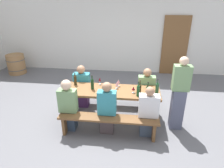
# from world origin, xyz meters

# --- Properties ---
(ground_plane) EXTENTS (24.00, 24.00, 0.00)m
(ground_plane) POSITION_xyz_m (0.00, 0.00, 0.00)
(ground_plane) COLOR slate
(back_wall) EXTENTS (14.00, 0.20, 3.20)m
(back_wall) POSITION_xyz_m (0.00, 3.39, 1.60)
(back_wall) COLOR silver
(back_wall) RESTS_ON ground
(wooden_door) EXTENTS (0.90, 0.06, 2.10)m
(wooden_door) POSITION_xyz_m (1.89, 3.25, 1.05)
(wooden_door) COLOR brown
(wooden_door) RESTS_ON ground
(tasting_table) EXTENTS (2.16, 0.72, 0.75)m
(tasting_table) POSITION_xyz_m (0.00, 0.00, 0.67)
(tasting_table) COLOR brown
(tasting_table) RESTS_ON ground
(bench_near) EXTENTS (2.06, 0.30, 0.45)m
(bench_near) POSITION_xyz_m (0.00, -0.66, 0.36)
(bench_near) COLOR brown
(bench_near) RESTS_ON ground
(bench_far) EXTENTS (2.06, 0.30, 0.45)m
(bench_far) POSITION_xyz_m (0.00, 0.66, 0.36)
(bench_far) COLOR brown
(bench_far) RESTS_ON ground
(wine_bottle_0) EXTENTS (0.07, 0.07, 0.35)m
(wine_bottle_0) POSITION_xyz_m (0.77, -0.26, 0.88)
(wine_bottle_0) COLOR #143319
(wine_bottle_0) RESTS_ON tasting_table
(wine_bottle_1) EXTENTS (0.07, 0.07, 0.31)m
(wine_bottle_1) POSITION_xyz_m (-0.90, 0.19, 0.87)
(wine_bottle_1) COLOR #332814
(wine_bottle_1) RESTS_ON tasting_table
(wine_bottle_2) EXTENTS (0.07, 0.07, 0.32)m
(wine_bottle_2) POSITION_xyz_m (0.62, -0.13, 0.87)
(wine_bottle_2) COLOR #332814
(wine_bottle_2) RESTS_ON tasting_table
(wine_bottle_3) EXTENTS (0.07, 0.07, 0.35)m
(wine_bottle_3) POSITION_xyz_m (0.99, -0.09, 0.88)
(wine_bottle_3) COLOR #234C2D
(wine_bottle_3) RESTS_ON tasting_table
(wine_bottle_4) EXTENTS (0.07, 0.07, 0.33)m
(wine_bottle_4) POSITION_xyz_m (0.58, -0.22, 0.87)
(wine_bottle_4) COLOR #194723
(wine_bottle_4) RESTS_ON tasting_table
(wine_bottle_5) EXTENTS (0.07, 0.07, 0.35)m
(wine_bottle_5) POSITION_xyz_m (-0.45, 0.00, 0.88)
(wine_bottle_5) COLOR #143319
(wine_bottle_5) RESTS_ON tasting_table
(wine_glass_0) EXTENTS (0.07, 0.07, 0.16)m
(wine_glass_0) POSITION_xyz_m (0.10, 0.10, 0.86)
(wine_glass_0) COLOR silver
(wine_glass_0) RESTS_ON tasting_table
(wine_glass_1) EXTENTS (0.06, 0.06, 0.18)m
(wine_glass_1) POSITION_xyz_m (-0.33, 0.29, 0.87)
(wine_glass_1) COLOR silver
(wine_glass_1) RESTS_ON tasting_table
(wine_glass_2) EXTENTS (0.07, 0.07, 0.18)m
(wine_glass_2) POSITION_xyz_m (0.12, 0.22, 0.87)
(wine_glass_2) COLOR silver
(wine_glass_2) RESTS_ON tasting_table
(wine_glass_3) EXTENTS (0.07, 0.07, 0.14)m
(wine_glass_3) POSITION_xyz_m (0.48, -0.08, 0.85)
(wine_glass_3) COLOR silver
(wine_glass_3) RESTS_ON tasting_table
(seated_guest_near_0) EXTENTS (0.38, 0.24, 1.17)m
(seated_guest_near_0) POSITION_xyz_m (-0.88, -0.51, 0.56)
(seated_guest_near_0) COLOR #2C394D
(seated_guest_near_0) RESTS_ON ground
(seated_guest_near_1) EXTENTS (0.38, 0.24, 1.16)m
(seated_guest_near_1) POSITION_xyz_m (-0.05, -0.51, 0.55)
(seated_guest_near_1) COLOR #45393B
(seated_guest_near_1) RESTS_ON ground
(seated_guest_near_2) EXTENTS (0.41, 0.24, 1.10)m
(seated_guest_near_2) POSITION_xyz_m (0.80, -0.51, 0.52)
(seated_guest_near_2) COLOR #3A4657
(seated_guest_near_2) RESTS_ON ground
(seated_guest_far_0) EXTENTS (0.41, 0.24, 1.13)m
(seated_guest_far_0) POSITION_xyz_m (-0.84, 0.51, 0.54)
(seated_guest_far_0) COLOR #4E2961
(seated_guest_far_0) RESTS_ON ground
(seated_guest_far_1) EXTENTS (0.42, 0.24, 1.12)m
(seated_guest_far_1) POSITION_xyz_m (0.80, 0.51, 0.53)
(seated_guest_far_1) COLOR #3C3948
(seated_guest_far_1) RESTS_ON ground
(standing_host) EXTENTS (0.35, 0.24, 1.63)m
(standing_host) POSITION_xyz_m (1.44, -0.18, 0.79)
(standing_host) COLOR #535770
(standing_host) RESTS_ON ground
(wine_barrel) EXTENTS (0.67, 0.67, 0.72)m
(wine_barrel) POSITION_xyz_m (-3.91, 2.61, 0.36)
(wine_barrel) COLOR #9E7247
(wine_barrel) RESTS_ON ground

